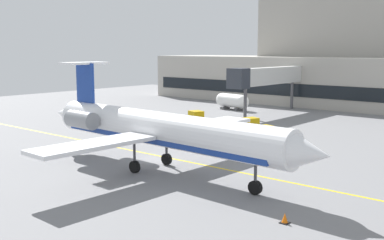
{
  "coord_description": "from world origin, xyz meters",
  "views": [
    {
      "loc": [
        27.02,
        -26.5,
        9.1
      ],
      "look_at": [
        0.88,
        4.34,
        3.0
      ],
      "focal_mm": 44.15,
      "sensor_mm": 36.0,
      "label": 1
    }
  ],
  "objects_px": {
    "regional_jet": "(157,129)",
    "pushback_tractor": "(256,127)",
    "baggage_tug": "(200,121)",
    "fuel_tank": "(232,101)"
  },
  "relations": [
    {
      "from": "regional_jet",
      "to": "pushback_tractor",
      "type": "height_order",
      "value": "regional_jet"
    },
    {
      "from": "baggage_tug",
      "to": "pushback_tractor",
      "type": "distance_m",
      "value": 7.11
    },
    {
      "from": "regional_jet",
      "to": "fuel_tank",
      "type": "relative_size",
      "value": 4.46
    },
    {
      "from": "pushback_tractor",
      "to": "fuel_tank",
      "type": "bearing_deg",
      "value": 131.97
    },
    {
      "from": "baggage_tug",
      "to": "pushback_tractor",
      "type": "height_order",
      "value": "baggage_tug"
    },
    {
      "from": "regional_jet",
      "to": "pushback_tractor",
      "type": "bearing_deg",
      "value": 97.09
    },
    {
      "from": "regional_jet",
      "to": "fuel_tank",
      "type": "height_order",
      "value": "regional_jet"
    },
    {
      "from": "baggage_tug",
      "to": "fuel_tank",
      "type": "height_order",
      "value": "fuel_tank"
    },
    {
      "from": "baggage_tug",
      "to": "fuel_tank",
      "type": "xyz_separation_m",
      "value": [
        -7.57,
        16.84,
        0.37
      ]
    },
    {
      "from": "regional_jet",
      "to": "pushback_tractor",
      "type": "xyz_separation_m",
      "value": [
        -2.11,
        16.97,
        -2.28
      ]
    }
  ]
}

